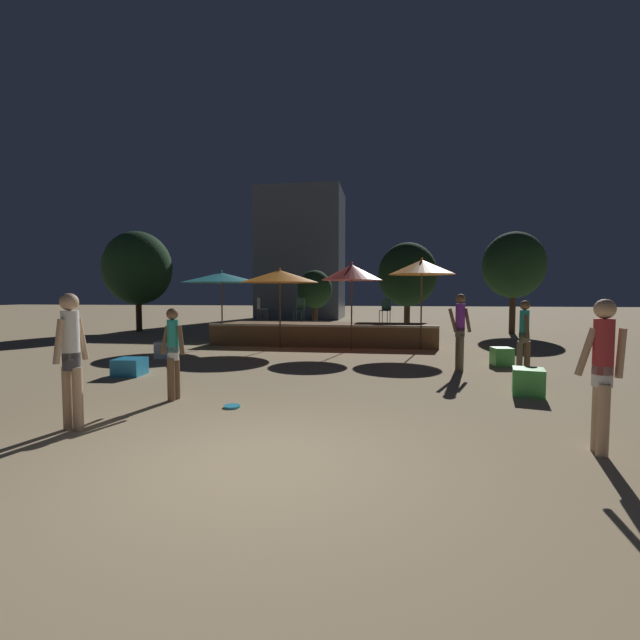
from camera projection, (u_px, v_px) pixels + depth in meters
name	position (u px, v px, depth m)	size (l,w,h in m)	color
ground_plane	(252.00, 467.00, 4.61)	(120.00, 120.00, 0.00)	tan
wooden_deck	(325.00, 334.00, 16.05)	(8.03, 2.64, 0.80)	brown
patio_umbrella_0	(352.00, 273.00, 14.10)	(2.02, 2.02, 2.90)	brown
patio_umbrella_1	(222.00, 278.00, 15.25)	(2.84, 2.84, 2.69)	brown
patio_umbrella_2	(280.00, 276.00, 14.67)	(2.70, 2.70, 2.75)	brown
patio_umbrella_3	(422.00, 267.00, 14.09)	(2.18, 2.18, 3.06)	brown
cube_seat_0	(167.00, 349.00, 12.49)	(0.73, 0.73, 0.48)	white
cube_seat_1	(130.00, 367.00, 9.77)	(0.67, 0.67, 0.39)	#2D9EDB
cube_seat_2	(528.00, 382.00, 7.86)	(0.65, 0.65, 0.49)	#4CC651
cube_seat_3	(502.00, 357.00, 11.06)	(0.53, 0.53, 0.47)	#4CC651
person_0	(460.00, 328.00, 10.31)	(0.58, 0.31, 1.86)	#72664C
person_1	(602.00, 369.00, 4.93)	(0.52, 0.30, 1.81)	tan
person_2	(173.00, 351.00, 7.47)	(0.49, 0.29, 1.62)	brown
person_3	(71.00, 354.00, 5.80)	(0.31, 0.55, 1.87)	tan
person_4	(524.00, 335.00, 9.68)	(0.30, 0.53, 1.71)	brown
bistro_chair_0	(386.00, 308.00, 15.69)	(0.44, 0.44, 0.90)	#1E4C47
bistro_chair_1	(300.00, 307.00, 16.21)	(0.40, 0.41, 0.90)	#1E4C47
bistro_chair_2	(260.00, 307.00, 16.96)	(0.40, 0.40, 0.90)	#2D3338
frisbee_disc	(232.00, 406.00, 7.02)	(0.27, 0.27, 0.03)	#33B2D8
background_tree_0	(514.00, 265.00, 19.86)	(2.80, 2.80, 4.73)	#3D2B1C
background_tree_1	(315.00, 290.00, 22.51)	(1.83, 1.83, 3.10)	#3D2B1C
background_tree_2	(407.00, 275.00, 19.86)	(2.69, 2.69, 4.23)	#3D2B1C
background_tree_3	(138.00, 268.00, 20.88)	(3.24, 3.24, 4.89)	#3D2B1C
distant_building	(302.00, 255.00, 32.39)	(6.19, 4.89, 9.56)	#4C5666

